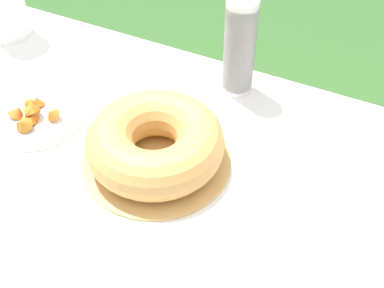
% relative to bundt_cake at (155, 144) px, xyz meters
% --- Properties ---
extents(garden_table, '(1.56, 0.98, 0.73)m').
position_rel_bundt_cake_xyz_m(garden_table, '(0.02, -0.11, -0.13)').
color(garden_table, '#A87A47').
rests_on(garden_table, ground_plane).
extents(tablecloth, '(1.57, 0.99, 0.10)m').
position_rel_bundt_cake_xyz_m(tablecloth, '(0.02, -0.11, -0.07)').
color(tablecloth, white).
rests_on(tablecloth, garden_table).
extents(bundt_cake, '(0.31, 0.31, 0.11)m').
position_rel_bundt_cake_xyz_m(bundt_cake, '(0.00, 0.00, 0.00)').
color(bundt_cake, tan).
rests_on(bundt_cake, tablecloth).
extents(cup_stack, '(0.07, 0.07, 0.24)m').
position_rel_bundt_cake_xyz_m(cup_stack, '(0.06, 0.30, 0.07)').
color(cup_stack, white).
rests_on(cup_stack, tablecloth).
extents(snack_plate_left, '(0.21, 0.21, 0.06)m').
position_rel_bundt_cake_xyz_m(snack_plate_left, '(-0.31, -0.00, -0.04)').
color(snack_plate_left, white).
rests_on(snack_plate_left, tablecloth).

